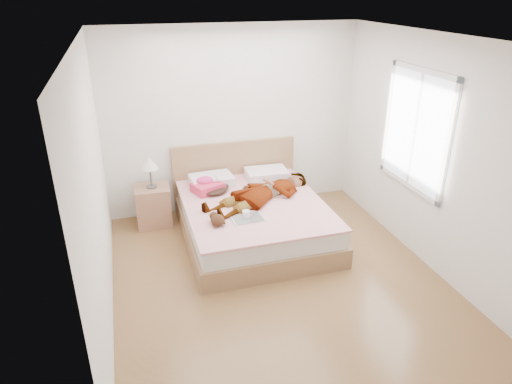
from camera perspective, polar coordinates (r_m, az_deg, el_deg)
The scene contains 11 objects.
ground at distance 5.29m, azimuth 2.66°, elevation -10.62°, with size 4.00×4.00×0.00m, color #4E3118.
woman at distance 5.89m, azimuth 0.71°, elevation 0.28°, with size 0.62×1.65×0.23m, color silver.
hair at distance 6.20m, azimuth -5.56°, elevation 0.70°, with size 0.46×0.57×0.08m, color black.
phone at distance 6.11m, azimuth -4.88°, elevation 1.84°, with size 0.05×0.10×0.01m, color silver.
room_shell at distance 5.65m, azimuth 19.35°, elevation 7.30°, with size 4.00×4.00×4.00m.
bed at distance 5.99m, azimuth -0.50°, elevation -2.99°, with size 1.80×2.08×1.00m.
towel at distance 6.13m, azimuth -6.15°, elevation 0.79°, with size 0.46×0.42×0.20m.
magazine at distance 5.41m, azimuth -1.03°, elevation -3.32°, with size 0.40×0.27×0.02m.
coffee_mug at distance 5.40m, azimuth -1.21°, elevation -2.83°, with size 0.13×0.10×0.10m.
plush_toy at distance 5.27m, azimuth -4.91°, elevation -3.43°, with size 0.20×0.26×0.13m.
nightstand at distance 6.38m, azimuth -12.71°, elevation -1.32°, with size 0.48×0.43×0.99m.
Camera 1 is at (-1.46, -4.08, 3.04)m, focal length 32.00 mm.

